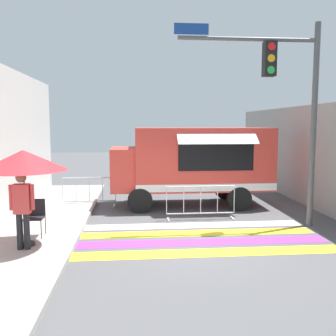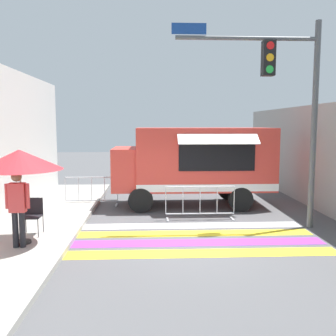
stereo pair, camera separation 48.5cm
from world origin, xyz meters
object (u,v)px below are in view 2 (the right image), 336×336
Objects in this scene: folding_chair at (33,213)px; barricade_front at (200,203)px; patio_umbrella at (19,160)px; food_truck at (192,161)px; vendor_person at (18,204)px; traffic_signal_pole at (287,90)px; barricade_side at (92,192)px.

folding_chair and barricade_front have the same top height.
patio_umbrella reaches higher than barricade_front.
food_truck reaches higher than vendor_person.
barricade_side is at bearing 151.60° from traffic_signal_pole.
patio_umbrella is at bearing -100.58° from barricade_side.
food_truck is at bearing 45.51° from patio_umbrella.
barricade_front is at bearing 156.14° from traffic_signal_pole.
vendor_person is 0.92× the size of barricade_side.
barricade_front is at bearing -31.00° from barricade_side.
vendor_person reaches higher than folding_chair.
traffic_signal_pole is 7.24m from barricade_side.
food_truck is at bearing 91.24° from barricade_front.
food_truck is 6.41m from vendor_person.
vendor_person is at bearing -99.81° from barricade_side.
traffic_signal_pole is 3.02× the size of barricade_side.
traffic_signal_pole is 6.23× the size of folding_chair.
traffic_signal_pole reaches higher than barricade_side.
traffic_signal_pole is 6.93m from patio_umbrella.
folding_chair is 0.48× the size of barricade_side.
patio_umbrella is at bearing 98.41° from vendor_person.
traffic_signal_pole is at bearing -28.40° from barricade_side.
food_truck reaches higher than patio_umbrella.
barricade_front is 4.13m from barricade_side.
patio_umbrella is 1.56m from folding_chair.
food_truck is at bearing -2.41° from barricade_side.
vendor_person is at bearing -132.66° from food_truck.
food_truck is 2.53× the size of patio_umbrella.
barricade_side is at bearing 149.00° from barricade_front.
patio_umbrella reaches higher than barricade_side.
traffic_signal_pole is at bearing -53.06° from food_truck.
vendor_person is at bearing -164.89° from traffic_signal_pole.
food_truck is at bearing 52.55° from vendor_person.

